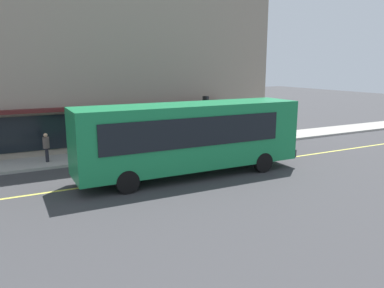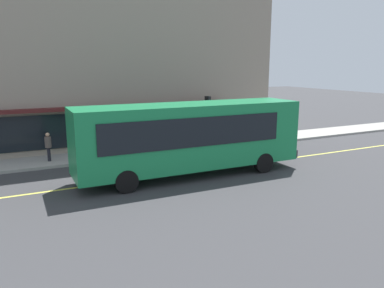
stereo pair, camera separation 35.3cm
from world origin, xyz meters
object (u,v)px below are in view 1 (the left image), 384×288
(bus, at_px, (191,135))
(car_silver, at_px, (195,145))
(pedestrian_near_storefront, at_px, (46,145))
(pedestrian_mid_block, at_px, (143,137))
(traffic_light, at_px, (206,109))

(bus, height_order, car_silver, bus)
(car_silver, bearing_deg, pedestrian_near_storefront, 164.19)
(pedestrian_mid_block, bearing_deg, bus, -82.32)
(pedestrian_near_storefront, bearing_deg, bus, -41.97)
(bus, relative_size, car_silver, 2.55)
(traffic_light, bearing_deg, pedestrian_mid_block, -178.01)
(traffic_light, bearing_deg, pedestrian_near_storefront, 178.35)
(bus, xyz_separation_m, pedestrian_near_storefront, (-5.98, 5.38, -0.90))
(bus, bearing_deg, pedestrian_near_storefront, 138.03)
(bus, distance_m, traffic_light, 6.33)
(bus, xyz_separation_m, car_silver, (1.86, 3.16, -1.24))
(traffic_light, bearing_deg, car_silver, -133.57)
(car_silver, relative_size, pedestrian_near_storefront, 2.78)
(car_silver, relative_size, pedestrian_mid_block, 2.71)
(pedestrian_near_storefront, bearing_deg, car_silver, -15.81)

